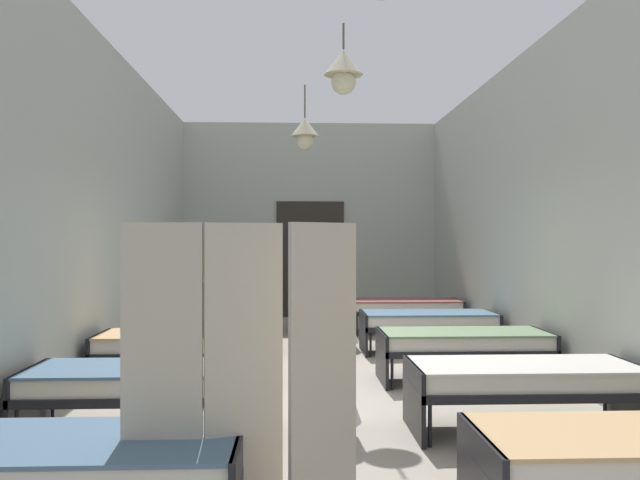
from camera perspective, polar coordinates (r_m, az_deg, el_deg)
ground_plane at (r=7.39m, az=0.45°, el=-12.94°), size 5.84×12.96×0.10m
room_shell at (r=8.41m, az=0.05°, el=2.88°), size 5.64×12.56×4.04m
bed_left_row_0 at (r=3.79m, az=-22.05°, el=-17.98°), size 1.90×0.84×0.57m
bed_left_row_1 at (r=5.55m, az=-15.30°, el=-12.14°), size 1.90×0.84×0.57m
bed_right_row_1 at (r=5.76m, az=17.63°, el=-11.71°), size 1.90×0.84×0.57m
bed_left_row_2 at (r=7.39m, az=-11.97°, el=-9.08°), size 1.90×0.84×0.57m
bed_right_row_2 at (r=7.54m, az=12.61°, el=-8.90°), size 1.90×0.84×0.57m
bed_left_row_3 at (r=9.25m, az=-10.00°, el=-7.23°), size 1.90×0.84×0.57m
bed_right_row_3 at (r=9.37m, az=9.57°, el=-7.14°), size 1.90×0.84×0.57m
bed_left_row_4 at (r=11.12m, az=-8.70°, el=-6.00°), size 1.90×0.84×0.57m
bed_right_row_4 at (r=11.22m, az=7.55°, el=-5.95°), size 1.90×0.84×0.57m
nurse_near_aisle at (r=5.79m, az=1.11°, el=-10.72°), size 0.52×0.52×1.49m
nurse_mid_aisle at (r=10.10m, az=1.99°, el=-6.10°), size 0.52×0.52×1.49m
patient_seated_primary at (r=7.19m, az=-9.33°, el=-5.88°), size 0.44×0.44×0.80m
potted_plant at (r=11.42m, az=-1.18°, el=-3.73°), size 0.67×0.67×1.37m
privacy_screen at (r=3.48m, az=-6.82°, el=-12.59°), size 1.23×0.26×1.70m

